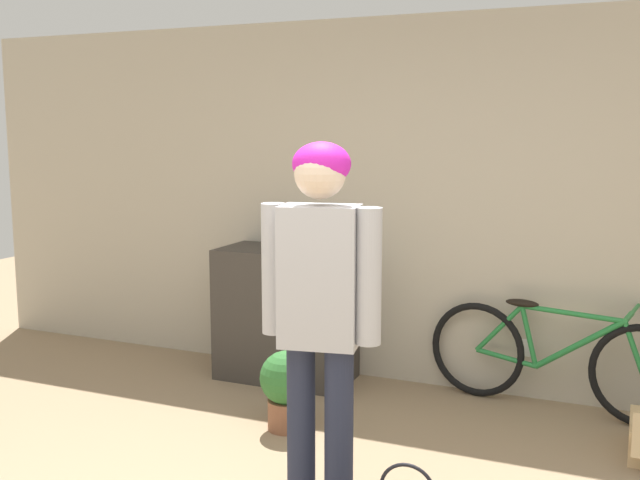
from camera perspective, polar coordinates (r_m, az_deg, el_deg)
name	(u,v)px	position (r m, az deg, el deg)	size (l,w,h in m)	color
wall_back	(450,205)	(5.28, 9.86, 2.63)	(8.00, 0.07, 2.60)	#B7AD99
side_shelf	(286,314)	(5.50, -2.61, -5.67)	(0.97, 0.52, 0.96)	#38332D
person	(320,294)	(3.38, 0.01, -4.16)	(0.58, 0.29, 1.77)	#23283D
bicycle	(555,359)	(5.13, 17.50, -8.62)	(1.70, 0.46, 0.73)	black
banana	(286,245)	(5.47, -2.62, -0.36)	(0.33, 0.09, 0.04)	#EAD64C
potted_plant	(287,386)	(4.65, -2.55, -11.04)	(0.33, 0.33, 0.49)	brown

